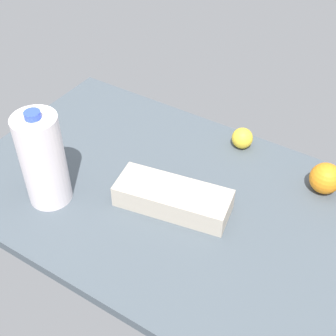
{
  "coord_description": "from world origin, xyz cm",
  "views": [
    {
      "loc": [
        50.54,
        -79.99,
        97.82
      ],
      "look_at": [
        0.0,
        0.0,
        13.0
      ],
      "focal_mm": 50.0,
      "sensor_mm": 36.0,
      "label": 1
    }
  ],
  "objects": [
    {
      "name": "countertop",
      "position": [
        0.0,
        0.0,
        1.5
      ],
      "size": [
        120.0,
        76.0,
        3.0
      ],
      "primitive_type": "cube",
      "color": "#48525B",
      "rests_on": "ground"
    },
    {
      "name": "milk_jug",
      "position": [
        -27.52,
        -18.54,
        16.8
      ],
      "size": [
        11.92,
        11.92,
        29.18
      ],
      "color": "white",
      "rests_on": "countertop"
    },
    {
      "name": "egg_carton",
      "position": [
        3.7,
        -3.35,
        6.28
      ],
      "size": [
        33.28,
        17.59,
        6.55
      ],
      "primitive_type": "cube",
      "rotation": [
        0.0,
        0.0,
        0.19
      ],
      "color": "#BFB3A1",
      "rests_on": "countertop"
    },
    {
      "name": "orange_far_back",
      "position": [
        36.7,
        25.3,
        7.5
      ],
      "size": [
        9.0,
        9.0,
        9.0
      ],
      "primitive_type": "sphere",
      "color": "orange",
      "rests_on": "countertop"
    },
    {
      "name": "lemon_near_front",
      "position": [
        8.33,
        30.81,
        6.34
      ],
      "size": [
        6.68,
        6.68,
        6.68
      ],
      "primitive_type": "sphere",
      "color": "yellow",
      "rests_on": "countertop"
    }
  ]
}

